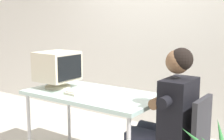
# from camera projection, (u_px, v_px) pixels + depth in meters

# --- Properties ---
(wall_back) EXTENTS (8.00, 0.10, 3.00)m
(wall_back) POSITION_uv_depth(u_px,v_px,m) (180.00, 16.00, 3.81)
(wall_back) COLOR silver
(wall_back) RESTS_ON ground_plane
(desk) EXTENTS (1.35, 0.72, 0.75)m
(desk) POSITION_uv_depth(u_px,v_px,m) (93.00, 98.00, 2.99)
(desk) COLOR #B7B7BC
(desk) RESTS_ON ground_plane
(crt_monitor) EXTENTS (0.37, 0.40, 0.38)m
(crt_monitor) POSITION_uv_depth(u_px,v_px,m) (57.00, 67.00, 3.16)
(crt_monitor) COLOR beige
(crt_monitor) RESTS_ON desk
(keyboard) EXTENTS (0.16, 0.41, 0.03)m
(keyboard) POSITION_uv_depth(u_px,v_px,m) (84.00, 90.00, 3.01)
(keyboard) COLOR beige
(keyboard) RESTS_ON desk
(person_seated) EXTENTS (0.70, 0.56, 1.24)m
(person_seated) POSITION_uv_depth(u_px,v_px,m) (166.00, 114.00, 2.55)
(person_seated) COLOR black
(person_seated) RESTS_ON ground_plane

